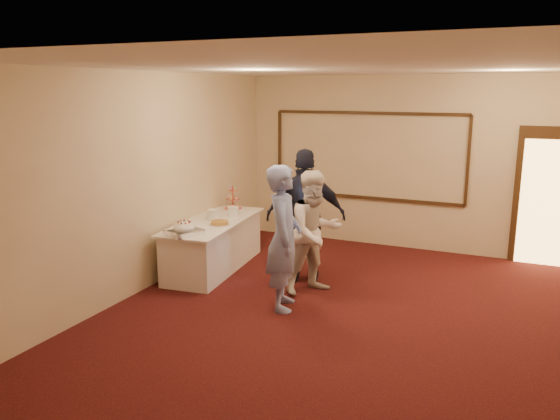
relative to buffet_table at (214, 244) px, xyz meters
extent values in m
plane|color=black|center=(2.57, -1.11, -0.39)|extent=(7.00, 7.00, 0.00)
cube|color=beige|center=(2.57, 2.39, 1.11)|extent=(6.00, 0.04, 3.00)
cube|color=beige|center=(2.57, -4.61, 1.11)|extent=(6.00, 0.04, 3.00)
cube|color=beige|center=(-0.43, -1.11, 1.11)|extent=(0.04, 7.00, 3.00)
cube|color=white|center=(2.57, -1.11, 2.61)|extent=(6.00, 7.00, 0.04)
cube|color=black|center=(1.77, 2.36, 0.46)|extent=(3.40, 0.04, 0.05)
cube|color=black|center=(1.77, 2.36, 1.96)|extent=(3.40, 0.04, 0.05)
cube|color=black|center=(0.07, 2.36, 1.21)|extent=(0.05, 0.04, 1.50)
cube|color=black|center=(3.47, 2.36, 1.21)|extent=(0.05, 0.04, 1.50)
cube|color=black|center=(4.72, 2.35, 0.71)|extent=(1.05, 0.06, 2.20)
cube|color=#FFBF66|center=(4.72, 2.32, 0.61)|extent=(0.85, 0.02, 2.00)
cube|color=white|center=(0.00, 0.00, -0.02)|extent=(0.98, 2.17, 0.74)
cube|color=white|center=(0.00, 0.00, 0.37)|extent=(1.09, 2.30, 0.03)
cube|color=silver|center=(0.06, -0.89, 0.40)|extent=(0.50, 0.56, 0.04)
ellipsoid|color=silver|center=(0.06, -0.89, 0.49)|extent=(0.30, 0.30, 0.13)
cube|color=silver|center=(0.16, -0.75, 0.42)|extent=(0.05, 0.32, 0.01)
cylinder|color=#CB4542|center=(-0.15, 0.90, 0.58)|extent=(0.02, 0.02, 0.39)
cylinder|color=#CB4542|center=(-0.15, 0.90, 0.39)|extent=(0.29, 0.29, 0.01)
cylinder|color=#CB4542|center=(-0.15, 0.90, 0.54)|extent=(0.22, 0.22, 0.01)
cylinder|color=#CB4542|center=(-0.15, 0.90, 0.70)|extent=(0.16, 0.16, 0.01)
cylinder|color=white|center=(-0.03, 0.05, 0.46)|extent=(0.18, 0.18, 0.15)
cylinder|color=white|center=(-0.03, 0.05, 0.54)|extent=(0.19, 0.19, 0.01)
cylinder|color=white|center=(0.15, 0.39, 0.46)|extent=(0.17, 0.17, 0.15)
cylinder|color=white|center=(0.15, 0.39, 0.53)|extent=(0.18, 0.18, 0.01)
cylinder|color=white|center=(0.23, -0.20, 0.39)|extent=(0.31, 0.31, 0.01)
cylinder|color=brown|center=(0.23, -0.20, 0.42)|extent=(0.26, 0.26, 0.05)
imported|color=#8399DE|center=(1.62, -0.98, 0.54)|extent=(0.65, 0.79, 1.85)
imported|color=silver|center=(1.79, -0.30, 0.46)|extent=(1.00, 1.05, 1.70)
imported|color=black|center=(1.51, 0.06, 0.58)|extent=(1.23, 0.84, 1.94)
cube|color=white|center=(1.64, -0.17, 1.05)|extent=(0.07, 0.04, 0.05)
camera|label=1|loc=(4.28, -7.05, 2.37)|focal=35.00mm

